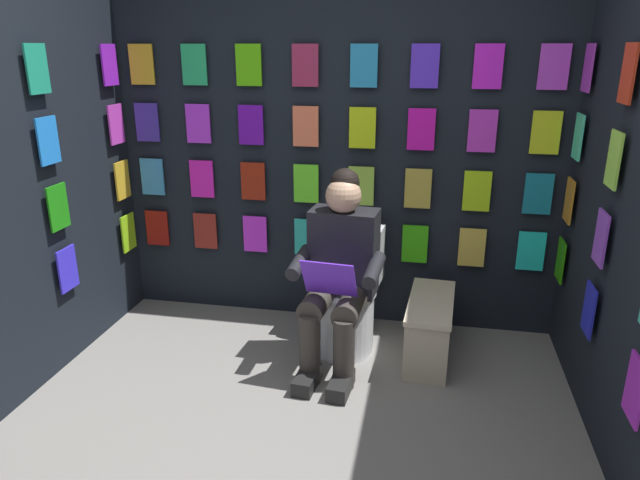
{
  "coord_description": "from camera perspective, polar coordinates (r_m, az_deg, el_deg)",
  "views": [
    {
      "loc": [
        -0.63,
        1.93,
        1.85
      ],
      "look_at": [
        -0.06,
        -0.98,
        0.85
      ],
      "focal_mm": 32.13,
      "sensor_mm": 36.0,
      "label": 1
    }
  ],
  "objects": [
    {
      "name": "toilet",
      "position": [
        3.68,
        2.68,
        -5.84
      ],
      "size": [
        0.42,
        0.57,
        0.77
      ],
      "rotation": [
        0.0,
        0.0,
        -0.09
      ],
      "color": "white",
      "rests_on": "ground"
    },
    {
      "name": "display_wall_left",
      "position": [
        3.04,
        28.27,
        3.84
      ],
      "size": [
        0.14,
        1.79,
        2.38
      ],
      "color": "black",
      "rests_on": "ground"
    },
    {
      "name": "display_wall_right",
      "position": [
        3.62,
        -26.16,
        6.22
      ],
      "size": [
        0.14,
        1.79,
        2.38
      ],
      "color": "black",
      "rests_on": "ground"
    },
    {
      "name": "display_wall_back",
      "position": [
        3.88,
        1.57,
        8.82
      ],
      "size": [
        3.08,
        0.14,
        2.38
      ],
      "color": "black",
      "rests_on": "ground"
    },
    {
      "name": "person_reading",
      "position": [
        3.37,
        1.89,
        -3.16
      ],
      "size": [
        0.55,
        0.71,
        1.19
      ],
      "rotation": [
        0.0,
        0.0,
        -0.09
      ],
      "color": "black",
      "rests_on": "ground"
    },
    {
      "name": "comic_longbox_near",
      "position": [
        3.65,
        10.84,
        -8.66
      ],
      "size": [
        0.31,
        0.69,
        0.39
      ],
      "rotation": [
        0.0,
        0.0,
        -0.06
      ],
      "color": "beige",
      "rests_on": "ground"
    }
  ]
}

